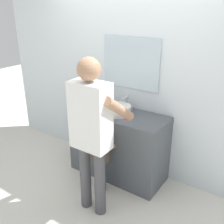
# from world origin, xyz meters

# --- Properties ---
(ground_plane) EXTENTS (14.00, 14.00, 0.00)m
(ground_plane) POSITION_xyz_m (0.00, 0.00, 0.00)
(ground_plane) COLOR silver
(back_wall) EXTENTS (4.40, 0.10, 2.70)m
(back_wall) POSITION_xyz_m (0.00, 0.62, 1.35)
(back_wall) COLOR silver
(back_wall) RESTS_ON ground
(vanity_cabinet) EXTENTS (1.25, 0.54, 0.89)m
(vanity_cabinet) POSITION_xyz_m (0.00, 0.30, 0.44)
(vanity_cabinet) COLOR #4C5156
(vanity_cabinet) RESTS_ON ground
(sink_basin) EXTENTS (0.33, 0.33, 0.11)m
(sink_basin) POSITION_xyz_m (0.00, 0.28, 0.95)
(sink_basin) COLOR silver
(sink_basin) RESTS_ON vanity_cabinet
(faucet) EXTENTS (0.18, 0.14, 0.18)m
(faucet) POSITION_xyz_m (0.00, 0.48, 0.97)
(faucet) COLOR #B7BABF
(faucet) RESTS_ON vanity_cabinet
(toothbrush_cup) EXTENTS (0.07, 0.07, 0.21)m
(toothbrush_cup) POSITION_xyz_m (-0.31, 0.31, 0.94)
(toothbrush_cup) COLOR silver
(toothbrush_cup) RESTS_ON vanity_cabinet
(child_toddler) EXTENTS (0.27, 0.27, 0.89)m
(child_toddler) POSITION_xyz_m (0.00, -0.10, 0.53)
(child_toddler) COLOR #2D334C
(child_toddler) RESTS_ON ground
(adult_parent) EXTENTS (0.53, 0.56, 1.72)m
(adult_parent) POSITION_xyz_m (0.14, -0.41, 1.03)
(adult_parent) COLOR #47474C
(adult_parent) RESTS_ON ground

